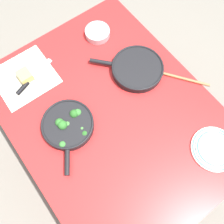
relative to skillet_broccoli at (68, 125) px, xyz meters
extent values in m
plane|color=slate|center=(-0.07, -0.22, -0.80)|extent=(14.00, 14.00, 0.00)
cube|color=red|center=(-0.07, -0.22, -0.05)|extent=(1.29, 0.99, 0.03)
cylinder|color=#BCBCC1|center=(-0.66, -0.65, -0.43)|extent=(0.05, 0.05, 0.74)
cylinder|color=#BCBCC1|center=(0.51, -0.65, -0.43)|extent=(0.05, 0.05, 0.74)
cylinder|color=#BCBCC1|center=(0.51, 0.21, -0.43)|extent=(0.05, 0.05, 0.74)
cylinder|color=black|center=(0.00, 0.00, -0.01)|extent=(0.26, 0.26, 0.05)
torus|color=black|center=(0.00, 0.00, 0.02)|extent=(0.26, 0.26, 0.01)
cylinder|color=black|center=(-0.15, 0.10, 0.01)|extent=(0.11, 0.09, 0.02)
cylinder|color=#357027|center=(0.00, 0.00, -0.01)|extent=(0.01, 0.01, 0.02)
sphere|color=#428438|center=(0.00, 0.00, 0.01)|extent=(0.03, 0.03, 0.03)
cylinder|color=#357027|center=(-0.06, -0.04, -0.01)|extent=(0.01, 0.01, 0.02)
sphere|color=#428438|center=(-0.06, -0.04, 0.00)|extent=(0.03, 0.03, 0.03)
cylinder|color=#245B1C|center=(0.01, 0.02, -0.01)|extent=(0.02, 0.02, 0.03)
sphere|color=#2D6B28|center=(0.01, 0.02, 0.02)|extent=(0.05, 0.05, 0.05)
cylinder|color=#2C6823|center=(-0.07, 0.08, -0.01)|extent=(0.01, 0.01, 0.02)
sphere|color=#387A33|center=(-0.07, 0.08, 0.01)|extent=(0.03, 0.03, 0.03)
cylinder|color=#245B1C|center=(0.03, 0.03, -0.01)|extent=(0.02, 0.02, 0.02)
sphere|color=#2D6B28|center=(0.03, 0.03, 0.02)|extent=(0.04, 0.04, 0.04)
cylinder|color=#2C6823|center=(0.02, -0.07, -0.01)|extent=(0.01, 0.01, 0.02)
sphere|color=#387A33|center=(0.02, -0.07, 0.01)|extent=(0.04, 0.04, 0.04)
cylinder|color=#205218|center=(0.03, -0.06, -0.01)|extent=(0.02, 0.02, 0.02)
sphere|color=#286023|center=(0.03, -0.06, 0.02)|extent=(0.04, 0.04, 0.04)
cylinder|color=#205218|center=(-0.09, -0.04, -0.01)|extent=(0.01, 0.01, 0.02)
sphere|color=#286023|center=(-0.09, -0.04, 0.01)|extent=(0.03, 0.03, 0.03)
cube|color=#AD7F4C|center=(-0.01, -0.03, 0.00)|extent=(0.05, 0.05, 0.03)
cube|color=olive|center=(0.07, -0.06, 0.00)|extent=(0.05, 0.04, 0.04)
cube|color=#9E703D|center=(-0.04, 0.08, 0.00)|extent=(0.05, 0.05, 0.04)
cylinder|color=black|center=(0.05, -0.48, -0.01)|extent=(0.28, 0.28, 0.04)
torus|color=black|center=(0.05, -0.48, 0.01)|extent=(0.29, 0.29, 0.01)
cylinder|color=black|center=(0.20, -0.35, 0.00)|extent=(0.11, 0.10, 0.02)
cylinder|color=#E5CC60|center=(0.05, -0.48, -0.01)|extent=(0.23, 0.23, 0.02)
cylinder|color=#996B42|center=(-0.12, -0.64, -0.02)|extent=(0.29, 0.22, 0.02)
ellipsoid|color=#996B42|center=(0.04, -0.52, -0.02)|extent=(0.08, 0.07, 0.02)
cube|color=silver|center=(0.39, 0.04, -0.03)|extent=(0.30, 0.32, 0.00)
cube|color=silver|center=(0.37, -0.05, -0.03)|extent=(0.08, 0.18, 0.01)
cylinder|color=black|center=(0.33, 0.08, -0.02)|extent=(0.05, 0.09, 0.02)
cube|color=#E0C15B|center=(0.38, 0.03, -0.01)|extent=(0.08, 0.07, 0.05)
cylinder|color=silver|center=(-0.52, -0.51, -0.02)|extent=(0.23, 0.23, 0.01)
torus|color=#4C9EB7|center=(-0.52, -0.51, -0.02)|extent=(0.22, 0.22, 0.01)
cylinder|color=silver|center=(-0.52, -0.51, -0.01)|extent=(0.19, 0.19, 0.01)
torus|color=#4C9EB7|center=(-0.52, -0.51, -0.01)|extent=(0.18, 0.18, 0.01)
cylinder|color=#B7B7BC|center=(0.38, -0.45, -0.01)|extent=(0.14, 0.14, 0.04)
camera|label=1|loc=(-0.45, 0.06, 1.17)|focal=40.00mm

